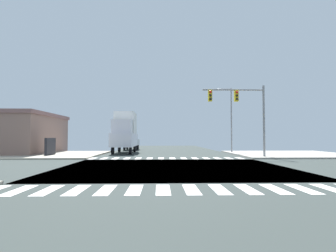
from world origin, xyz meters
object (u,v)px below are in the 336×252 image
object	(u,v)px
traffic_signal_mast	(240,105)
box_truck_trailing_1	(125,131)
bank_building	(3,134)
pickup_nearside_1	(131,141)
street_lamp	(229,114)

from	to	relation	value
traffic_signal_mast	box_truck_trailing_1	size ratio (longest dim) A/B	0.91
bank_building	pickup_nearside_1	xyz separation A→B (m)	(13.53, 8.59, -1.00)
bank_building	pickup_nearside_1	bearing A→B (deg)	32.42
street_lamp	bank_building	xyz separation A→B (m)	(-25.90, -0.64, -2.34)
box_truck_trailing_1	street_lamp	bearing A→B (deg)	177.96
street_lamp	pickup_nearside_1	bearing A→B (deg)	147.25
bank_building	street_lamp	bearing A→B (deg)	1.42
street_lamp	box_truck_trailing_1	world-z (taller)	street_lamp
traffic_signal_mast	pickup_nearside_1	distance (m)	19.73
traffic_signal_mast	street_lamp	distance (m)	7.85
street_lamp	bank_building	bearing A→B (deg)	-178.58
street_lamp	bank_building	distance (m)	26.01
traffic_signal_mast	box_truck_trailing_1	world-z (taller)	traffic_signal_mast
traffic_signal_mast	street_lamp	xyz separation A→B (m)	(0.98, 7.79, -0.17)
box_truck_trailing_1	traffic_signal_mast	bearing A→B (deg)	144.14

